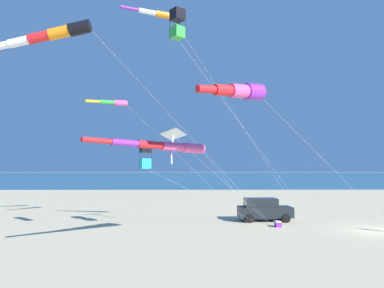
{
  "coord_description": "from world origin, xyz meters",
  "views": [
    {
      "loc": [
        24.51,
        -13.17,
        4.39
      ],
      "look_at": [
        2.23,
        -12.91,
        5.85
      ],
      "focal_mm": 33.21,
      "sensor_mm": 36.0,
      "label": 1
    }
  ],
  "objects_px": {
    "kite_windsock_checkered_midright": "(156,14)",
    "kite_windsock_magenta_far_left": "(113,103)",
    "cooler_box": "(278,224)",
    "kite_box_purple_drifting": "(145,156)",
    "kite_windsock_small_distant": "(240,91)",
    "parked_car": "(264,209)",
    "kite_box_rainbow_low_near": "(178,24)",
    "kite_windsock_long_streamer_left": "(46,36)",
    "kite_windsock_orange_high_right": "(166,146)",
    "kite_delta_black_fish_shape": "(173,135)"
  },
  "relations": [
    {
      "from": "kite_windsock_orange_high_right",
      "to": "kite_windsock_checkered_midright",
      "type": "bearing_deg",
      "value": -166.45
    },
    {
      "from": "cooler_box",
      "to": "kite_windsock_long_streamer_left",
      "type": "distance_m",
      "value": 20.28
    },
    {
      "from": "kite_windsock_long_streamer_left",
      "to": "kite_delta_black_fish_shape",
      "type": "bearing_deg",
      "value": 123.28
    },
    {
      "from": "cooler_box",
      "to": "kite_box_purple_drifting",
      "type": "bearing_deg",
      "value": -84.02
    },
    {
      "from": "kite_windsock_magenta_far_left",
      "to": "kite_windsock_small_distant",
      "type": "xyz_separation_m",
      "value": [
        10.45,
        8.75,
        -1.31
      ]
    },
    {
      "from": "kite_windsock_small_distant",
      "to": "kite_box_rainbow_low_near",
      "type": "bearing_deg",
      "value": -90.99
    },
    {
      "from": "kite_windsock_checkered_midright",
      "to": "kite_windsock_long_streamer_left",
      "type": "xyz_separation_m",
      "value": [
        3.18,
        -6.42,
        -2.84
      ]
    },
    {
      "from": "kite_box_rainbow_low_near",
      "to": "kite_windsock_orange_high_right",
      "type": "height_order",
      "value": "kite_box_rainbow_low_near"
    },
    {
      "from": "kite_windsock_checkered_midright",
      "to": "kite_box_purple_drifting",
      "type": "bearing_deg",
      "value": -136.83
    },
    {
      "from": "parked_car",
      "to": "kite_windsock_small_distant",
      "type": "relative_size",
      "value": 0.36
    },
    {
      "from": "kite_windsock_long_streamer_left",
      "to": "kite_windsock_small_distant",
      "type": "xyz_separation_m",
      "value": [
        3.39,
        11.42,
        -4.16
      ]
    },
    {
      "from": "kite_windsock_checkered_midright",
      "to": "kite_windsock_orange_high_right",
      "type": "height_order",
      "value": "kite_windsock_checkered_midright"
    },
    {
      "from": "kite_box_purple_drifting",
      "to": "kite_delta_black_fish_shape",
      "type": "height_order",
      "value": "kite_delta_black_fish_shape"
    },
    {
      "from": "cooler_box",
      "to": "kite_windsock_orange_high_right",
      "type": "xyz_separation_m",
      "value": [
        6.33,
        -7.87,
        5.37
      ]
    },
    {
      "from": "kite_windsock_checkered_midright",
      "to": "kite_windsock_magenta_far_left",
      "type": "distance_m",
      "value": 7.84
    },
    {
      "from": "kite_windsock_long_streamer_left",
      "to": "kite_box_purple_drifting",
      "type": "bearing_deg",
      "value": 124.65
    },
    {
      "from": "parked_car",
      "to": "kite_windsock_magenta_far_left",
      "type": "bearing_deg",
      "value": -86.38
    },
    {
      "from": "kite_windsock_long_streamer_left",
      "to": "kite_delta_black_fish_shape",
      "type": "distance_m",
      "value": 10.74
    },
    {
      "from": "kite_box_rainbow_low_near",
      "to": "kite_windsock_magenta_far_left",
      "type": "distance_m",
      "value": 11.98
    },
    {
      "from": "parked_car",
      "to": "kite_box_rainbow_low_near",
      "type": "distance_m",
      "value": 17.0
    },
    {
      "from": "kite_delta_black_fish_shape",
      "to": "kite_windsock_magenta_far_left",
      "type": "bearing_deg",
      "value": -112.58
    },
    {
      "from": "kite_delta_black_fish_shape",
      "to": "kite_windsock_orange_high_right",
      "type": "relative_size",
      "value": 0.65
    },
    {
      "from": "cooler_box",
      "to": "kite_delta_black_fish_shape",
      "type": "xyz_separation_m",
      "value": [
        -0.05,
        -7.76,
        6.58
      ]
    },
    {
      "from": "kite_windsock_small_distant",
      "to": "kite_delta_black_fish_shape",
      "type": "relative_size",
      "value": 1.48
    },
    {
      "from": "cooler_box",
      "to": "kite_delta_black_fish_shape",
      "type": "distance_m",
      "value": 10.18
    },
    {
      "from": "kite_windsock_checkered_midright",
      "to": "kite_box_purple_drifting",
      "type": "xyz_separation_m",
      "value": [
        -0.76,
        -0.72,
        -10.09
      ]
    },
    {
      "from": "kite_box_rainbow_low_near",
      "to": "cooler_box",
      "type": "bearing_deg",
      "value": 139.08
    },
    {
      "from": "cooler_box",
      "to": "kite_box_purple_drifting",
      "type": "distance_m",
      "value": 10.94
    },
    {
      "from": "kite_windsock_checkered_midright",
      "to": "kite_windsock_long_streamer_left",
      "type": "height_order",
      "value": "kite_windsock_checkered_midright"
    },
    {
      "from": "kite_windsock_long_streamer_left",
      "to": "parked_car",
      "type": "bearing_deg",
      "value": 117.67
    },
    {
      "from": "cooler_box",
      "to": "kite_box_rainbow_low_near",
      "type": "bearing_deg",
      "value": -40.92
    },
    {
      "from": "kite_windsock_long_streamer_left",
      "to": "kite_windsock_small_distant",
      "type": "height_order",
      "value": "kite_windsock_long_streamer_left"
    },
    {
      "from": "kite_windsock_checkered_midright",
      "to": "cooler_box",
      "type": "bearing_deg",
      "value": 101.22
    },
    {
      "from": "kite_windsock_small_distant",
      "to": "cooler_box",
      "type": "bearing_deg",
      "value": 154.61
    },
    {
      "from": "parked_car",
      "to": "kite_box_rainbow_low_near",
      "type": "relative_size",
      "value": 0.34
    },
    {
      "from": "kite_box_purple_drifting",
      "to": "kite_windsock_small_distant",
      "type": "xyz_separation_m",
      "value": [
        7.33,
        5.72,
        3.09
      ]
    },
    {
      "from": "parked_car",
      "to": "kite_windsock_magenta_far_left",
      "type": "distance_m",
      "value": 15.04
    },
    {
      "from": "kite_windsock_checkered_midright",
      "to": "kite_windsock_magenta_far_left",
      "type": "relative_size",
      "value": 1.24
    },
    {
      "from": "cooler_box",
      "to": "kite_windsock_orange_high_right",
      "type": "height_order",
      "value": "kite_windsock_orange_high_right"
    },
    {
      "from": "cooler_box",
      "to": "kite_windsock_orange_high_right",
      "type": "bearing_deg",
      "value": -51.19
    },
    {
      "from": "kite_windsock_orange_high_right",
      "to": "cooler_box",
      "type": "bearing_deg",
      "value": 128.81
    },
    {
      "from": "kite_delta_black_fish_shape",
      "to": "kite_box_purple_drifting",
      "type": "bearing_deg",
      "value": -61.08
    },
    {
      "from": "cooler_box",
      "to": "kite_windsock_magenta_far_left",
      "type": "height_order",
      "value": "kite_windsock_magenta_far_left"
    },
    {
      "from": "kite_box_purple_drifting",
      "to": "kite_windsock_magenta_far_left",
      "type": "height_order",
      "value": "kite_windsock_magenta_far_left"
    },
    {
      "from": "cooler_box",
      "to": "kite_box_purple_drifting",
      "type": "relative_size",
      "value": 0.07
    },
    {
      "from": "kite_windsock_checkered_midright",
      "to": "kite_windsock_orange_high_right",
      "type": "relative_size",
      "value": 1.21
    },
    {
      "from": "kite_box_purple_drifting",
      "to": "kite_windsock_small_distant",
      "type": "relative_size",
      "value": 0.76
    },
    {
      "from": "kite_windsock_checkered_midright",
      "to": "kite_windsock_small_distant",
      "type": "xyz_separation_m",
      "value": [
        6.57,
        5.0,
        -7.0
      ]
    },
    {
      "from": "kite_windsock_small_distant",
      "to": "kite_delta_black_fish_shape",
      "type": "bearing_deg",
      "value": -155.63
    },
    {
      "from": "cooler_box",
      "to": "kite_box_purple_drifting",
      "type": "height_order",
      "value": "kite_box_purple_drifting"
    }
  ]
}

